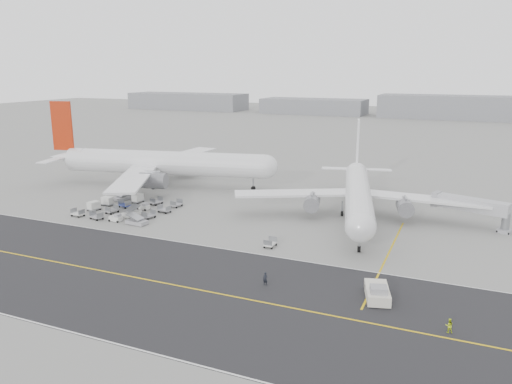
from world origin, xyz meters
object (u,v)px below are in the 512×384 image
at_px(pushback_tug, 377,292).
at_px(ground_crew_b, 449,326).
at_px(airliner_a, 159,163).
at_px(airliner_b, 358,193).
at_px(jet_bridge, 471,206).
at_px(ground_crew_a, 265,279).

bearing_deg(pushback_tug, ground_crew_b, -46.69).
relative_size(airliner_a, airliner_b, 1.21).
xyz_separation_m(airliner_a, jet_bridge, (74.50, -4.87, -2.23)).
bearing_deg(ground_crew_a, pushback_tug, 12.95).
distance_m(airliner_b, pushback_tug, 38.31).
bearing_deg(ground_crew_b, jet_bridge, -107.06).
distance_m(jet_bridge, ground_crew_a, 48.83).
xyz_separation_m(airliner_a, ground_crew_b, (72.88, -49.69, -5.31)).
xyz_separation_m(airliner_b, ground_crew_a, (-4.61, -38.45, -4.18)).
relative_size(airliner_b, ground_crew_b, 28.97).
bearing_deg(airliner_b, ground_crew_a, -110.02).
relative_size(jet_bridge, ground_crew_b, 8.58).
bearing_deg(airliner_a, ground_crew_a, -145.25).
bearing_deg(airliner_b, airliner_a, 158.63).
height_order(airliner_b, jet_bridge, airliner_b).
bearing_deg(pushback_tug, airliner_a, 129.49).
relative_size(pushback_tug, ground_crew_b, 4.63).
xyz_separation_m(airliner_b, ground_crew_b, (19.76, -42.05, -4.28)).
height_order(airliner_b, pushback_tug, airliner_b).
relative_size(airliner_b, jet_bridge, 3.37).
relative_size(pushback_tug, jet_bridge, 0.54).
height_order(airliner_a, ground_crew_a, airliner_a).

